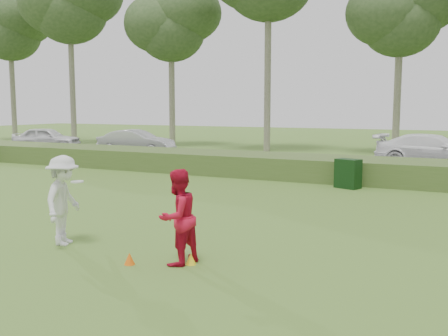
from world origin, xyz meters
The scene contains 15 objects.
ground centered at (0.00, 0.00, 0.00)m, with size 120.00×120.00×0.00m, color #406B23.
reed_strip centered at (0.00, 12.00, 0.45)m, with size 80.00×3.00×0.90m, color #3D5A24.
park_road centered at (0.00, 17.00, 0.03)m, with size 80.00×6.00×0.06m, color #2D2D2D.
tree_0 centered at (-30.00, 23.50, 9.72)m, with size 6.76×6.76×13.00m.
tree_1 centered at (-22.00, 22.20, 10.85)m, with size 7.54×7.54×14.50m.
tree_2 centered at (-14.00, 24.00, 8.97)m, with size 6.50×6.50×12.00m.
tree_4 centered at (2.00, 24.50, 8.59)m, with size 6.24×6.24×11.50m.
player_white centered at (-1.81, -0.20, 0.97)m, with size 1.08×1.42×1.94m.
player_red centered at (1.12, -0.31, 0.91)m, with size 0.88×0.69×1.82m, color red.
cone_orange centered at (0.31, -0.74, 0.11)m, with size 0.21×0.21×0.23m, color #F4600C.
cone_yellow centered at (1.35, -0.24, 0.11)m, with size 0.20×0.20×0.22m, color yellow.
utility_cabinet centered at (2.12, 10.04, 0.54)m, with size 0.86×0.54×1.07m, color black.
car_left centered at (-19.89, 17.23, 0.82)m, with size 1.80×4.47×1.52m, color white.
car_mid centered at (-12.00, 16.61, 0.82)m, with size 1.61×4.62×1.52m, color silver.
car_right centered at (4.59, 17.75, 0.86)m, with size 2.23×5.48×1.59m, color white.
Camera 1 is at (5.90, -8.20, 2.97)m, focal length 40.00 mm.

